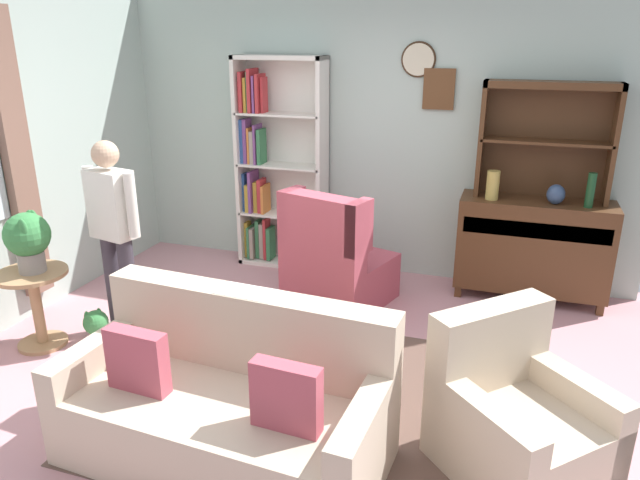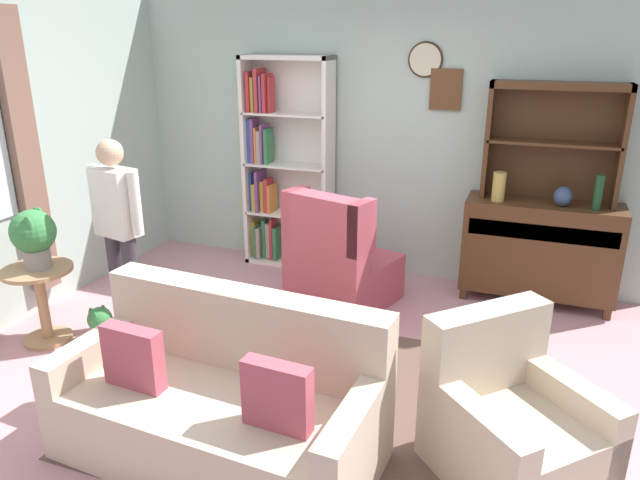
% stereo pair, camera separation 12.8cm
% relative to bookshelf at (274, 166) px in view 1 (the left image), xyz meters
% --- Properties ---
extents(ground_plane, '(5.40, 4.60, 0.02)m').
position_rel_bookshelf_xyz_m(ground_plane, '(0.97, -1.94, -1.04)').
color(ground_plane, '#C68C93').
extents(wall_back, '(5.00, 0.09, 2.80)m').
position_rel_bookshelf_xyz_m(wall_back, '(0.98, 0.19, 0.37)').
color(wall_back, '#ADC1B7').
rests_on(wall_back, ground_plane).
extents(area_rug, '(2.46, 2.12, 0.01)m').
position_rel_bookshelf_xyz_m(area_rug, '(1.17, -2.24, -1.03)').
color(area_rug, brown).
rests_on(area_rug, ground_plane).
extents(bookshelf, '(0.90, 0.30, 2.10)m').
position_rel_bookshelf_xyz_m(bookshelf, '(0.00, 0.00, 0.00)').
color(bookshelf, silver).
rests_on(bookshelf, ground_plane).
extents(sideboard, '(1.30, 0.45, 0.92)m').
position_rel_bookshelf_xyz_m(sideboard, '(2.52, -0.08, -0.52)').
color(sideboard, '#4C2D19').
rests_on(sideboard, ground_plane).
extents(sideboard_hutch, '(1.10, 0.26, 1.00)m').
position_rel_bookshelf_xyz_m(sideboard_hutch, '(2.52, 0.02, 0.53)').
color(sideboard_hutch, '#4C2D19').
rests_on(sideboard_hutch, sideboard).
extents(vase_tall, '(0.11, 0.11, 0.25)m').
position_rel_bookshelf_xyz_m(vase_tall, '(2.13, -0.16, 0.01)').
color(vase_tall, tan).
rests_on(vase_tall, sideboard).
extents(vase_round, '(0.15, 0.15, 0.17)m').
position_rel_bookshelf_xyz_m(vase_round, '(2.65, -0.15, -0.03)').
color(vase_round, '#33476B').
rests_on(vase_round, sideboard).
extents(bottle_wine, '(0.07, 0.07, 0.29)m').
position_rel_bookshelf_xyz_m(bottle_wine, '(2.91, -0.17, 0.03)').
color(bottle_wine, '#194223').
rests_on(bottle_wine, sideboard).
extents(couch_floral, '(1.85, 0.96, 0.90)m').
position_rel_bookshelf_xyz_m(couch_floral, '(0.90, -2.86, -0.72)').
color(couch_floral, beige).
rests_on(couch_floral, ground_plane).
extents(armchair_floral, '(1.08, 1.08, 0.88)m').
position_rel_bookshelf_xyz_m(armchair_floral, '(2.44, -2.47, -0.74)').
color(armchair_floral, beige).
rests_on(armchair_floral, ground_plane).
extents(wingback_chair, '(0.98, 0.99, 1.05)m').
position_rel_bookshelf_xyz_m(wingback_chair, '(0.89, -0.79, -0.65)').
color(wingback_chair, '#B74C5B').
rests_on(wingback_chair, ground_plane).
extents(plant_stand, '(0.52, 0.52, 0.61)m').
position_rel_bookshelf_xyz_m(plant_stand, '(-1.05, -2.20, -0.66)').
color(plant_stand, '#A87F56').
rests_on(plant_stand, ground_plane).
extents(potted_plant_large, '(0.33, 0.33, 0.45)m').
position_rel_bookshelf_xyz_m(potted_plant_large, '(-1.04, -2.18, -0.16)').
color(potted_plant_large, gray).
rests_on(potted_plant_large, plant_stand).
extents(potted_plant_small, '(0.19, 0.19, 0.27)m').
position_rel_bookshelf_xyz_m(potted_plant_small, '(-0.68, -2.03, -0.88)').
color(potted_plant_small, '#AD6B4C').
rests_on(potted_plant_small, ground_plane).
extents(person_reading, '(0.53, 0.27, 1.56)m').
position_rel_bookshelf_xyz_m(person_reading, '(-0.56, -1.82, -0.13)').
color(person_reading, '#38333D').
rests_on(person_reading, ground_plane).
extents(coffee_table, '(0.80, 0.50, 0.42)m').
position_rel_bookshelf_xyz_m(coffee_table, '(0.80, -1.89, -0.68)').
color(coffee_table, '#4C2D19').
rests_on(coffee_table, ground_plane).
extents(book_stack, '(0.22, 0.14, 0.10)m').
position_rel_bookshelf_xyz_m(book_stack, '(0.75, -1.94, -0.56)').
color(book_stack, '#3F3833').
rests_on(book_stack, coffee_table).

